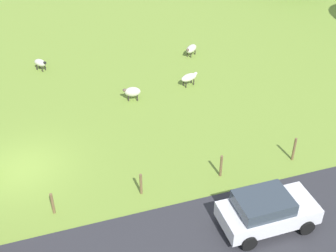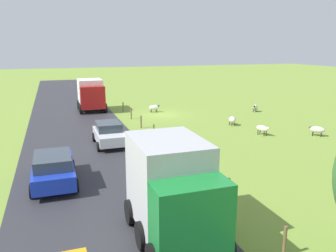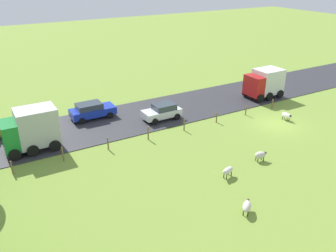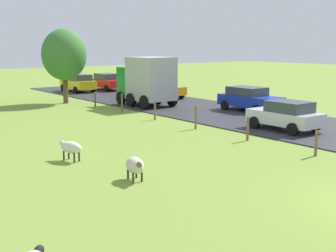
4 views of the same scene
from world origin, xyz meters
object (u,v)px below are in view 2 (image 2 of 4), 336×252
(sheep_2, at_px, (154,108))
(truck_0, at_px, (91,94))
(car_1, at_px, (109,133))
(sheep_0, at_px, (232,120))
(sheep_3, at_px, (317,130))
(sheep_4, at_px, (263,128))
(car_5, at_px, (53,168))
(truck_1, at_px, (172,189))
(sheep_1, at_px, (255,107))

(sheep_2, height_order, truck_0, truck_0)
(car_1, bearing_deg, sheep_0, -166.76)
(sheep_3, height_order, sheep_4, sheep_4)
(sheep_2, height_order, car_5, car_5)
(truck_1, distance_m, car_5, 7.67)
(sheep_1, height_order, truck_1, truck_1)
(truck_1, distance_m, car_1, 12.57)
(sheep_3, bearing_deg, sheep_1, -95.72)
(car_1, xyz_separation_m, car_5, (3.76, 6.06, 0.03))
(truck_0, xyz_separation_m, car_5, (4.04, 19.50, -0.91))
(sheep_0, distance_m, truck_1, 18.77)
(sheep_4, xyz_separation_m, truck_0, (11.49, -14.54, 1.26))
(car_1, bearing_deg, sheep_4, 174.69)
(sheep_2, distance_m, sheep_4, 12.92)
(sheep_1, bearing_deg, car_5, 33.41)
(truck_1, relative_size, car_5, 0.99)
(sheep_0, relative_size, sheep_4, 0.89)
(truck_0, height_order, truck_1, truck_1)
(sheep_4, bearing_deg, car_5, 17.71)
(sheep_0, height_order, truck_1, truck_1)
(sheep_3, bearing_deg, truck_1, 32.58)
(sheep_4, bearing_deg, sheep_0, -81.34)
(sheep_0, bearing_deg, car_5, 30.15)
(sheep_2, bearing_deg, sheep_4, 114.42)
(sheep_3, xyz_separation_m, truck_1, (15.40, 9.84, 1.42))
(sheep_0, distance_m, car_5, 17.31)
(sheep_4, height_order, truck_0, truck_0)
(sheep_2, bearing_deg, car_1, 58.90)
(sheep_2, relative_size, sheep_4, 0.96)
(sheep_1, bearing_deg, sheep_3, 84.28)
(sheep_4, relative_size, car_1, 0.32)
(sheep_0, height_order, sheep_3, sheep_0)
(sheep_0, bearing_deg, sheep_4, 98.66)
(truck_0, xyz_separation_m, car_1, (0.29, 13.45, -0.94))
(sheep_0, bearing_deg, sheep_3, 129.73)
(sheep_3, height_order, truck_0, truck_0)
(sheep_4, xyz_separation_m, car_1, (11.78, -1.09, 0.33))
(sheep_3, relative_size, truck_1, 0.26)
(sheep_1, bearing_deg, sheep_2, -17.74)
(sheep_2, distance_m, truck_1, 24.05)
(truck_1, bearing_deg, sheep_1, -129.47)
(sheep_3, relative_size, truck_0, 0.27)
(sheep_0, height_order, sheep_4, sheep_0)
(truck_1, bearing_deg, truck_0, -90.12)
(sheep_0, xyz_separation_m, car_1, (11.21, 2.64, 0.34))
(car_5, bearing_deg, sheep_3, -170.13)
(sheep_4, height_order, truck_1, truck_1)
(truck_1, height_order, car_5, truck_1)
(car_1, bearing_deg, truck_1, 91.05)
(sheep_3, xyz_separation_m, car_5, (19.39, 3.37, 0.39))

